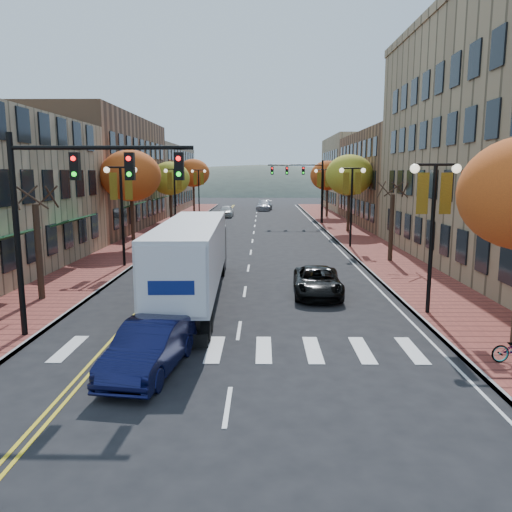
{
  "coord_description": "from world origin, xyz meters",
  "views": [
    {
      "loc": [
        0.86,
        -13.51,
        5.71
      ],
      "look_at": [
        0.58,
        7.35,
        2.2
      ],
      "focal_mm": 35.0,
      "sensor_mm": 36.0,
      "label": 1
    }
  ],
  "objects": [
    {
      "name": "ground",
      "position": [
        0.0,
        0.0,
        0.0
      ],
      "size": [
        200.0,
        200.0,
        0.0
      ],
      "primitive_type": "plane",
      "color": "black",
      "rests_on": "ground"
    },
    {
      "name": "sidewalk_left",
      "position": [
        -9.0,
        32.5,
        0.07
      ],
      "size": [
        4.0,
        85.0,
        0.15
      ],
      "primitive_type": "cube",
      "color": "brown",
      "rests_on": "ground"
    },
    {
      "name": "sidewalk_right",
      "position": [
        9.0,
        32.5,
        0.07
      ],
      "size": [
        4.0,
        85.0,
        0.15
      ],
      "primitive_type": "cube",
      "color": "brown",
      "rests_on": "ground"
    },
    {
      "name": "building_left_mid",
      "position": [
        -17.0,
        36.0,
        5.5
      ],
      "size": [
        12.0,
        24.0,
        11.0
      ],
      "primitive_type": "cube",
      "color": "brown",
      "rests_on": "ground"
    },
    {
      "name": "building_left_far",
      "position": [
        -17.0,
        61.0,
        4.75
      ],
      "size": [
        12.0,
        26.0,
        9.5
      ],
      "primitive_type": "cube",
      "color": "#9E8966",
      "rests_on": "ground"
    },
    {
      "name": "building_right_mid",
      "position": [
        18.5,
        42.0,
        5.0
      ],
      "size": [
        15.0,
        24.0,
        10.0
      ],
      "primitive_type": "cube",
      "color": "brown",
      "rests_on": "ground"
    },
    {
      "name": "building_right_far",
      "position": [
        18.5,
        64.0,
        5.5
      ],
      "size": [
        15.0,
        20.0,
        11.0
      ],
      "primitive_type": "cube",
      "color": "#9E8966",
      "rests_on": "ground"
    },
    {
      "name": "tree_left_a",
      "position": [
        -9.0,
        8.0,
        2.25
      ],
      "size": [
        0.28,
        0.28,
        4.2
      ],
      "color": "#382619",
      "rests_on": "sidewalk_left"
    },
    {
      "name": "tree_left_b",
      "position": [
        -9.0,
        24.0,
        5.45
      ],
      "size": [
        4.48,
        4.48,
        7.21
      ],
      "color": "#382619",
      "rests_on": "sidewalk_left"
    },
    {
      "name": "tree_left_c",
      "position": [
        -9.0,
        40.0,
        5.05
      ],
      "size": [
        4.16,
        4.16,
        6.69
      ],
      "color": "#382619",
      "rests_on": "sidewalk_left"
    },
    {
      "name": "tree_left_d",
      "position": [
        -9.0,
        58.0,
        5.6
      ],
      "size": [
        4.61,
        4.61,
        7.42
      ],
      "color": "#382619",
      "rests_on": "sidewalk_left"
    },
    {
      "name": "tree_right_b",
      "position": [
        9.0,
        18.0,
        2.25
      ],
      "size": [
        0.28,
        0.28,
        4.2
      ],
      "color": "#382619",
      "rests_on": "sidewalk_right"
    },
    {
      "name": "tree_right_c",
      "position": [
        9.0,
        34.0,
        5.45
      ],
      "size": [
        4.48,
        4.48,
        7.21
      ],
      "color": "#382619",
      "rests_on": "sidewalk_right"
    },
    {
      "name": "tree_right_d",
      "position": [
        9.0,
        50.0,
        5.29
      ],
      "size": [
        4.35,
        4.35,
        7.0
      ],
      "color": "#382619",
      "rests_on": "sidewalk_right"
    },
    {
      "name": "lamp_left_b",
      "position": [
        -7.5,
        16.0,
        4.29
      ],
      "size": [
        1.96,
        0.36,
        6.05
      ],
      "color": "black",
      "rests_on": "ground"
    },
    {
      "name": "lamp_left_c",
      "position": [
        -7.5,
        34.0,
        4.29
      ],
      "size": [
        1.96,
        0.36,
        6.05
      ],
      "color": "black",
      "rests_on": "ground"
    },
    {
      "name": "lamp_left_d",
      "position": [
        -7.5,
        52.0,
        4.29
      ],
      "size": [
        1.96,
        0.36,
        6.05
      ],
      "color": "black",
      "rests_on": "ground"
    },
    {
      "name": "lamp_right_a",
      "position": [
        7.5,
        6.0,
        4.29
      ],
      "size": [
        1.96,
        0.36,
        6.05
      ],
      "color": "black",
      "rests_on": "ground"
    },
    {
      "name": "lamp_right_b",
      "position": [
        7.5,
        24.0,
        4.29
      ],
      "size": [
        1.96,
        0.36,
        6.05
      ],
      "color": "black",
      "rests_on": "ground"
    },
    {
      "name": "lamp_right_c",
      "position": [
        7.5,
        42.0,
        4.29
      ],
      "size": [
        1.96,
        0.36,
        6.05
      ],
      "color": "black",
      "rests_on": "ground"
    },
    {
      "name": "traffic_mast_near",
      "position": [
        -5.48,
        3.0,
        4.92
      ],
      "size": [
        6.1,
        0.35,
        7.0
      ],
      "color": "black",
      "rests_on": "ground"
    },
    {
      "name": "traffic_mast_far",
      "position": [
        5.48,
        42.0,
        4.92
      ],
      "size": [
        6.1,
        0.34,
        7.0
      ],
      "color": "black",
      "rests_on": "ground"
    },
    {
      "name": "semi_truck",
      "position": [
        -2.21,
        8.63,
        2.11
      ],
      "size": [
        2.78,
        14.54,
        3.62
      ],
      "rotation": [
        0.0,
        0.0,
        0.03
      ],
      "color": "black",
      "rests_on": "ground"
    },
    {
      "name": "navy_sedan",
      "position": [
        -2.4,
        0.14,
        0.74
      ],
      "size": [
        2.16,
        4.64,
        1.47
      ],
      "primitive_type": "imported",
      "rotation": [
        0.0,
        0.0,
        -0.14
      ],
      "color": "#0D1035",
      "rests_on": "ground"
    },
    {
      "name": "black_suv",
      "position": [
        3.43,
        9.37,
        0.65
      ],
      "size": [
        2.37,
        4.8,
        1.31
      ],
      "primitive_type": "imported",
      "rotation": [
        0.0,
        0.0,
        -0.04
      ],
      "color": "black",
      "rests_on": "ground"
    },
    {
      "name": "car_far_white",
      "position": [
        -3.86,
        50.85,
        0.75
      ],
      "size": [
        1.78,
        4.39,
        1.49
      ],
      "primitive_type": "imported",
      "rotation": [
        0.0,
        0.0,
        -0.0
      ],
      "color": "silver",
      "rests_on": "ground"
    },
    {
      "name": "car_far_silver",
      "position": [
        1.1,
        62.41,
        0.74
      ],
      "size": [
        2.71,
        5.33,
        1.48
      ],
      "primitive_type": "imported",
      "rotation": [
        0.0,
        0.0,
        -0.13
      ],
      "color": "#ACACB4",
      "rests_on": "ground"
    },
    {
      "name": "car_far_oncoming",
      "position": [
        1.02,
        66.91,
        0.68
      ],
      "size": [
        1.54,
        4.15,
        1.36
      ],
      "primitive_type": "imported",
      "rotation": [
        0.0,
        0.0,
        3.17
      ],
      "color": "#A2A1A8",
      "rests_on": "ground"
    }
  ]
}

